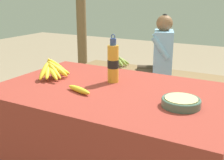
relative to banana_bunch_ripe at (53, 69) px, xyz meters
The scene contains 8 objects.
market_counter 0.63m from the banana_bunch_ripe, ahead, with size 1.46×0.94×0.70m.
banana_bunch_ripe is the anchor object (origin of this frame).
serving_bowl 0.94m from the banana_bunch_ripe, ahead, with size 0.21×0.21×0.05m.
water_bottle 0.43m from the banana_bunch_ripe, 16.86° to the left, with size 0.08×0.08×0.32m.
loose_banana_front 0.37m from the banana_bunch_ripe, 26.55° to the right, with size 0.20×0.09×0.04m.
wooden_bench 1.58m from the banana_bunch_ripe, 81.00° to the left, with size 1.84×0.32×0.42m.
seated_vendor 1.49m from the banana_bunch_ripe, 79.63° to the left, with size 0.47×0.43×1.07m.
banana_bunch_green 1.56m from the banana_bunch_ripe, 98.62° to the left, with size 0.17×0.29×0.14m.
Camera 1 is at (0.80, -1.47, 1.27)m, focal length 45.00 mm.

